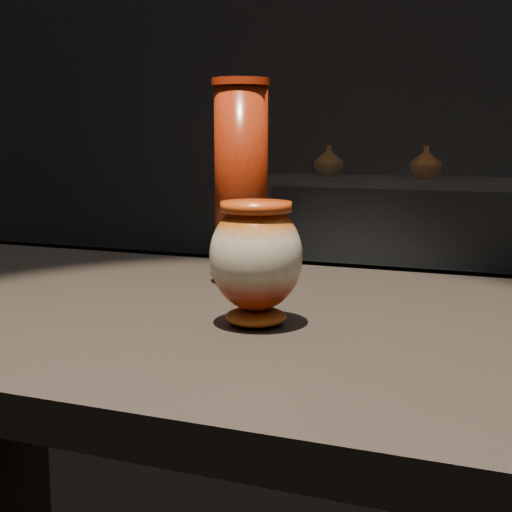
# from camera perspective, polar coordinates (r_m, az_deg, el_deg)

# --- Properties ---
(display_plinth) EXTENTS (2.00, 0.80, 0.90)m
(display_plinth) POSITION_cam_1_polar(r_m,az_deg,el_deg) (1.10, 7.61, -18.89)
(display_plinth) COLOR black
(display_plinth) RESTS_ON ground
(main_vase) EXTENTS (0.14, 0.14, 0.17)m
(main_vase) POSITION_cam_1_polar(r_m,az_deg,el_deg) (0.96, 0.00, -0.18)
(main_vase) COLOR maroon
(main_vase) RESTS_ON display_plinth
(tall_vase) EXTENTS (0.14, 0.14, 0.35)m
(tall_vase) POSITION_cam_1_polar(r_m,az_deg,el_deg) (1.25, -1.19, 5.69)
(tall_vase) COLOR #A42F0A
(tall_vase) RESTS_ON display_plinth
(back_shelf) EXTENTS (2.00, 0.60, 0.90)m
(back_shelf) POSITION_cam_1_polar(r_m,az_deg,el_deg) (4.51, 12.08, 2.77)
(back_shelf) COLOR black
(back_shelf) RESTS_ON ground
(back_vase_left) EXTENTS (0.21, 0.21, 0.19)m
(back_vase_left) POSITION_cam_1_polar(r_m,az_deg,el_deg) (4.57, 5.84, 7.57)
(back_vase_left) COLOR #955715
(back_vase_left) RESTS_ON back_shelf
(back_vase_mid) EXTENTS (0.26, 0.26, 0.19)m
(back_vase_mid) POSITION_cam_1_polar(r_m,az_deg,el_deg) (4.41, 13.44, 7.30)
(back_vase_mid) COLOR maroon
(back_vase_mid) RESTS_ON back_shelf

